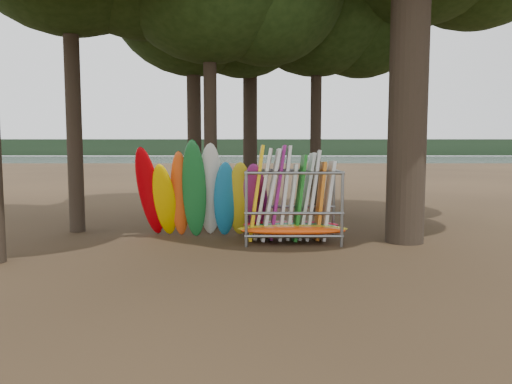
{
  "coord_description": "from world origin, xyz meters",
  "views": [
    {
      "loc": [
        -0.17,
        -13.83,
        2.89
      ],
      "look_at": [
        -0.13,
        1.5,
        1.4
      ],
      "focal_mm": 35.0,
      "sensor_mm": 36.0,
      "label": 1
    }
  ],
  "objects": [
    {
      "name": "far_shore",
      "position": [
        0.0,
        110.0,
        2.0
      ],
      "size": [
        160.0,
        4.0,
        4.0
      ],
      "primitive_type": "cube",
      "color": "black",
      "rests_on": "ground"
    },
    {
      "name": "lake",
      "position": [
        0.0,
        60.0,
        0.0
      ],
      "size": [
        160.0,
        160.0,
        0.0
      ],
      "primitive_type": "plane",
      "color": "gray",
      "rests_on": "ground"
    },
    {
      "name": "ground",
      "position": [
        0.0,
        0.0,
        0.0
      ],
      "size": [
        120.0,
        120.0,
        0.0
      ],
      "primitive_type": "plane",
      "color": "#47331E",
      "rests_on": "ground"
    },
    {
      "name": "storage_rack",
      "position": [
        0.92,
        0.72,
        1.01
      ],
      "size": [
        3.23,
        1.58,
        2.86
      ],
      "color": "slate",
      "rests_on": "ground"
    },
    {
      "name": "kayak_row",
      "position": [
        -1.8,
        1.31,
        1.31
      ],
      "size": [
        4.12,
        1.76,
        3.13
      ],
      "color": "#C2020A",
      "rests_on": "ground"
    }
  ]
}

